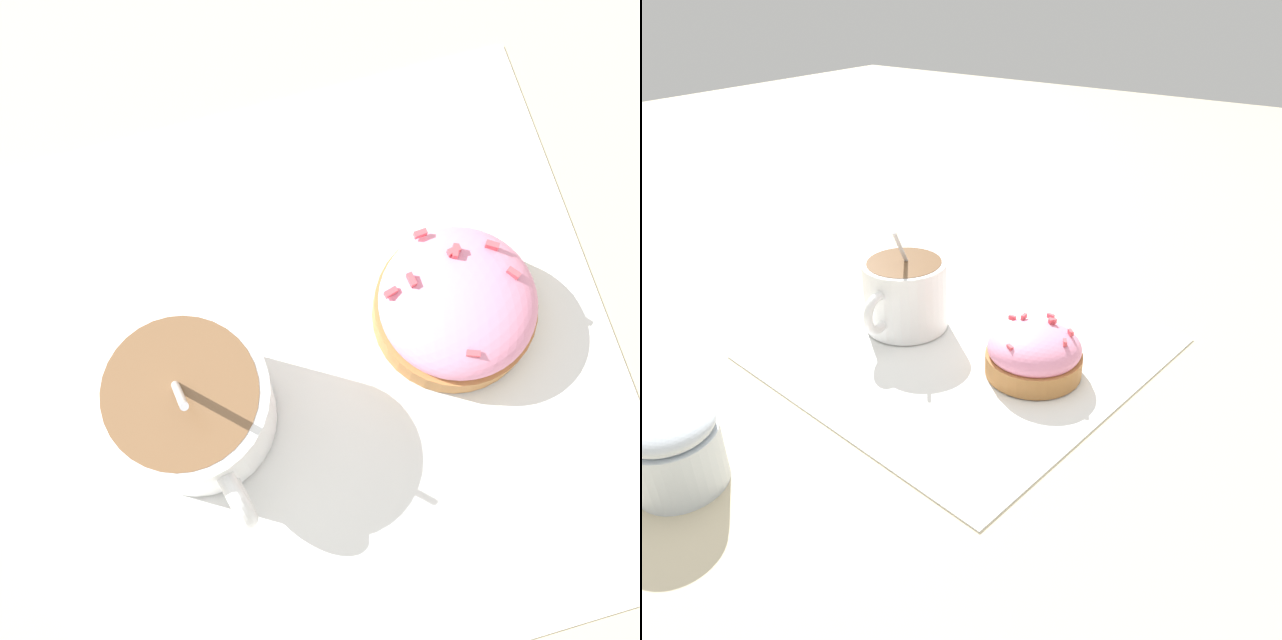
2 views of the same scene
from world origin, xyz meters
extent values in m
plane|color=#C6B793|center=(0.00, 0.00, 0.00)|extent=(3.00, 3.00, 0.00)
cube|color=white|center=(0.00, 0.00, 0.00)|extent=(0.36, 0.37, 0.00)
cylinder|color=white|center=(0.08, 0.00, 0.04)|extent=(0.09, 0.09, 0.07)
cylinder|color=brown|center=(0.08, 0.00, 0.07)|extent=(0.08, 0.08, 0.01)
torus|color=white|center=(0.07, 0.05, 0.04)|extent=(0.01, 0.04, 0.04)
ellipsoid|color=silver|center=(0.07, 0.02, 0.01)|extent=(0.02, 0.03, 0.01)
cylinder|color=silver|center=(0.08, -0.01, 0.06)|extent=(0.01, 0.05, 0.10)
cylinder|color=#B2753D|center=(-0.08, 0.00, 0.01)|extent=(0.09, 0.09, 0.02)
ellipsoid|color=pink|center=(-0.08, 0.00, 0.03)|extent=(0.09, 0.09, 0.04)
cube|color=#EA4C56|center=(-0.11, 0.00, 0.05)|extent=(0.01, 0.01, 0.00)
cube|color=#EA4C56|center=(-0.10, -0.02, 0.05)|extent=(0.01, 0.01, 0.00)
cube|color=#EA4C56|center=(-0.07, 0.03, 0.04)|extent=(0.01, 0.01, 0.00)
cube|color=#EA4C56|center=(-0.07, -0.04, 0.04)|extent=(0.01, 0.00, 0.00)
cube|color=#EA4C56|center=(-0.08, -0.02, 0.05)|extent=(0.01, 0.00, 0.00)
cube|color=#EA4C56|center=(-0.08, -0.02, 0.05)|extent=(0.01, 0.01, 0.00)
cube|color=#EA4C56|center=(-0.04, -0.02, 0.04)|extent=(0.01, 0.00, 0.00)
cube|color=#EA4C56|center=(-0.05, -0.02, 0.05)|extent=(0.00, 0.01, 0.00)
camera|label=1|loc=(0.05, 0.10, 0.49)|focal=50.00mm
camera|label=2|loc=(-0.30, 0.43, 0.33)|focal=35.00mm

